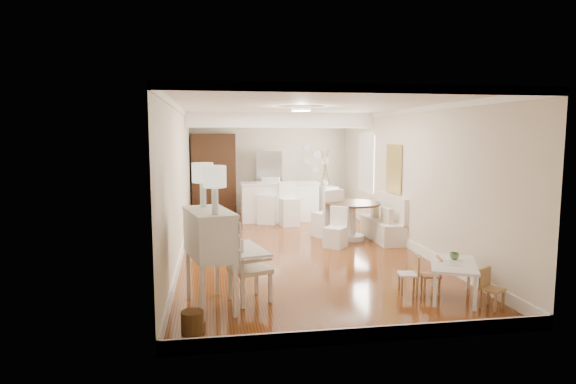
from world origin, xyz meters
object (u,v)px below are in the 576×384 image
object	(u,v)px
wicker_basket	(192,322)
bar_stool_right	(289,204)
fridge	(281,183)
sideboard	(325,201)
bar_stool_left	(268,201)
dining_table	(352,221)
kids_chair_c	(492,289)
breakfast_counter	(280,202)
secretary_bureau	(210,259)
kids_chair_b	(408,274)
pantry_cabinet	(214,175)
kids_chair_a	(431,275)
slip_chair_near	(336,227)
gustavian_armchair	(250,268)
slip_chair_far	(327,213)
kids_table	(453,280)

from	to	relation	value
wicker_basket	bar_stool_right	xyz separation A→B (m)	(2.16, 6.34, 0.42)
fridge	sideboard	bearing A→B (deg)	-20.10
bar_stool_left	bar_stool_right	xyz separation A→B (m)	(0.48, -0.40, -0.04)
dining_table	kids_chair_c	bearing A→B (deg)	-81.92
kids_chair_c	breakfast_counter	distance (m)	7.08
dining_table	sideboard	size ratio (longest dim) A/B	1.34
secretary_bureau	kids_chair_b	xyz separation A→B (m)	(2.82, 0.15, -0.37)
secretary_bureau	pantry_cabinet	world-z (taller)	pantry_cabinet
kids_chair_a	bar_stool_left	size ratio (longest dim) A/B	0.46
secretary_bureau	dining_table	size ratio (longest dim) A/B	1.09
wicker_basket	slip_chair_near	bearing A→B (deg)	55.17
dining_table	fridge	bearing A→B (deg)	106.29
fridge	sideboard	distance (m)	1.34
gustavian_armchair	kids_chair_a	size ratio (longest dim) A/B	1.72
breakfast_counter	gustavian_armchair	bearing A→B (deg)	-101.85
wicker_basket	bar_stool_right	world-z (taller)	bar_stool_right
wicker_basket	kids_chair_b	size ratio (longest dim) A/B	0.46
slip_chair_far	bar_stool_right	world-z (taller)	bar_stool_right
slip_chair_far	sideboard	size ratio (longest dim) A/B	1.20
bar_stool_left	fridge	distance (m)	1.47
secretary_bureau	gustavian_armchair	world-z (taller)	secretary_bureau
kids_chair_c	slip_chair_far	xyz separation A→B (m)	(-1.08, 4.74, 0.27)
kids_chair_c	dining_table	world-z (taller)	dining_table
secretary_bureau	bar_stool_right	bearing A→B (deg)	56.92
sideboard	slip_chair_far	bearing A→B (deg)	-115.33
kids_chair_a	wicker_basket	bearing A→B (deg)	-62.70
breakfast_counter	bar_stool_right	xyz separation A→B (m)	(0.15, -0.69, 0.03)
slip_chair_near	gustavian_armchair	bearing A→B (deg)	-83.61
fridge	bar_stool_right	bearing A→B (deg)	-91.66
kids_table	slip_chair_near	xyz separation A→B (m)	(-0.85, 3.23, 0.16)
kids_chair_b	slip_chair_near	bearing A→B (deg)	-162.32
kids_table	breakfast_counter	distance (m)	6.55
kids_table	pantry_cabinet	size ratio (longest dim) A/B	0.43
secretary_bureau	breakfast_counter	distance (m)	6.46
kids_table	wicker_basket	bearing A→B (deg)	-169.36
secretary_bureau	kids_chair_a	world-z (taller)	secretary_bureau
kids_chair_b	slip_chair_far	distance (m)	3.98
slip_chair_near	slip_chair_far	world-z (taller)	slip_chair_far
kids_chair_a	kids_chair_b	xyz separation A→B (m)	(-0.31, 0.07, 0.01)
slip_chair_near	sideboard	xyz separation A→B (m)	(0.68, 3.75, 0.02)
bar_stool_right	pantry_cabinet	distance (m)	2.63
secretary_bureau	kids_chair_b	size ratio (longest dim) A/B	2.30
secretary_bureau	sideboard	size ratio (longest dim) A/B	1.46
bar_stool_right	kids_chair_c	bearing A→B (deg)	-83.75
bar_stool_right	kids_chair_b	bearing A→B (deg)	-90.04
wicker_basket	kids_chair_a	world-z (taller)	kids_chair_a
kids_chair_b	slip_chair_far	xyz separation A→B (m)	(-0.25, 3.96, 0.25)
slip_chair_near	bar_stool_right	size ratio (longest dim) A/B	0.74
slip_chair_far	pantry_cabinet	xyz separation A→B (m)	(-2.47, 3.18, 0.61)
bar_stool_left	kids_chair_c	bearing A→B (deg)	-46.79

